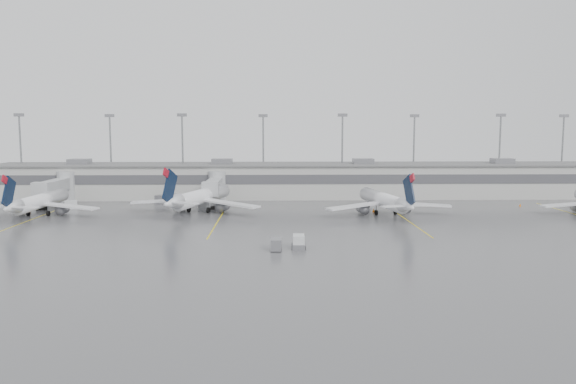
{
  "coord_description": "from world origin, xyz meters",
  "views": [
    {
      "loc": [
        -7.17,
        -80.88,
        16.99
      ],
      "look_at": [
        -4.55,
        24.0,
        5.0
      ],
      "focal_mm": 35.0,
      "sensor_mm": 36.0,
      "label": 1
    }
  ],
  "objects_px": {
    "jet_mid_left": "(199,197)",
    "jet_mid_right": "(385,200)",
    "baggage_tug": "(299,243)",
    "jet_far_left": "(39,201)"
  },
  "relations": [
    {
      "from": "jet_far_left",
      "to": "baggage_tug",
      "type": "xyz_separation_m",
      "value": [
        49.26,
        -31.25,
        -2.07
      ]
    },
    {
      "from": "jet_far_left",
      "to": "jet_mid_right",
      "type": "bearing_deg",
      "value": 1.33
    },
    {
      "from": "jet_mid_right",
      "to": "baggage_tug",
      "type": "height_order",
      "value": "jet_mid_right"
    },
    {
      "from": "jet_mid_left",
      "to": "baggage_tug",
      "type": "bearing_deg",
      "value": -44.99
    },
    {
      "from": "jet_mid_left",
      "to": "baggage_tug",
      "type": "distance_m",
      "value": 39.69
    },
    {
      "from": "jet_mid_left",
      "to": "jet_mid_right",
      "type": "distance_m",
      "value": 37.21
    },
    {
      "from": "jet_mid_right",
      "to": "baggage_tug",
      "type": "bearing_deg",
      "value": -130.22
    },
    {
      "from": "jet_mid_right",
      "to": "baggage_tug",
      "type": "relative_size",
      "value": 9.34
    },
    {
      "from": "jet_far_left",
      "to": "jet_mid_left",
      "type": "xyz_separation_m",
      "value": [
        30.66,
        3.74,
        0.29
      ]
    },
    {
      "from": "jet_mid_left",
      "to": "jet_mid_right",
      "type": "height_order",
      "value": "jet_mid_left"
    }
  ]
}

